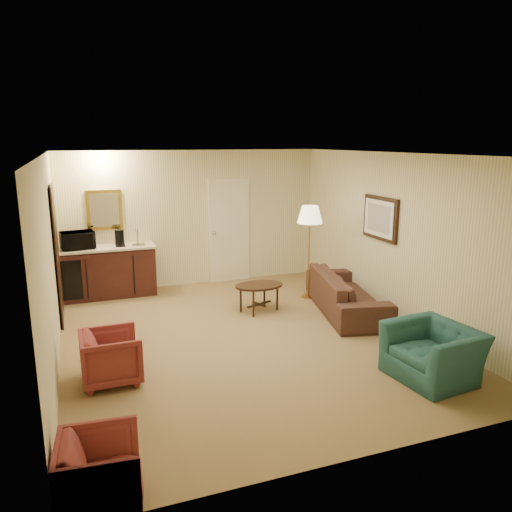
{
  "coord_description": "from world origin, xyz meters",
  "views": [
    {
      "loc": [
        -2.19,
        -6.38,
        2.79
      ],
      "look_at": [
        0.36,
        0.5,
        1.07
      ],
      "focal_mm": 35.0,
      "sensor_mm": 36.0,
      "label": 1
    }
  ],
  "objects": [
    {
      "name": "teal_armchair",
      "position": [
        1.69,
        -1.95,
        0.43
      ],
      "size": [
        0.74,
        1.05,
        0.86
      ],
      "primitive_type": "imported",
      "rotation": [
        0.0,
        0.0,
        -1.46
      ],
      "color": "#205251",
      "rests_on": "ground"
    },
    {
      "name": "rose_chair_far",
      "position": [
        -2.15,
        -2.8,
        0.32
      ],
      "size": [
        0.63,
        0.67,
        0.64
      ],
      "primitive_type": "imported",
      "rotation": [
        0.0,
        0.0,
        1.48
      ],
      "color": "brown",
      "rests_on": "ground"
    },
    {
      "name": "coffee_maker",
      "position": [
        -1.44,
        2.68,
        1.07
      ],
      "size": [
        0.2,
        0.2,
        0.3
      ],
      "primitive_type": "cylinder",
      "rotation": [
        0.0,
        0.0,
        -0.31
      ],
      "color": "black",
      "rests_on": "wetbar_cabinet"
    },
    {
      "name": "waste_bin",
      "position": [
        -1.0,
        2.65,
        0.17
      ],
      "size": [
        0.3,
        0.3,
        0.34
      ],
      "primitive_type": "cylinder",
      "rotation": [
        0.0,
        0.0,
        0.13
      ],
      "color": "black",
      "rests_on": "ground"
    },
    {
      "name": "coffee_table",
      "position": [
        0.6,
        1.0,
        0.23
      ],
      "size": [
        0.95,
        0.79,
        0.46
      ],
      "primitive_type": "cube",
      "rotation": [
        0.0,
        0.0,
        0.36
      ],
      "color": "black",
      "rests_on": "ground"
    },
    {
      "name": "ground",
      "position": [
        0.0,
        0.0,
        0.0
      ],
      "size": [
        6.0,
        6.0,
        0.0
      ],
      "primitive_type": "plane",
      "color": "olive",
      "rests_on": "ground"
    },
    {
      "name": "wetbar_cabinet",
      "position": [
        -1.65,
        2.72,
        0.46
      ],
      "size": [
        1.64,
        0.58,
        0.92
      ],
      "primitive_type": "cube",
      "color": "#351310",
      "rests_on": "ground"
    },
    {
      "name": "rose_chair_near",
      "position": [
        -1.9,
        -0.72,
        0.34
      ],
      "size": [
        0.63,
        0.67,
        0.68
      ],
      "primitive_type": "imported",
      "rotation": [
        0.0,
        0.0,
        1.59
      ],
      "color": "brown",
      "rests_on": "ground"
    },
    {
      "name": "sofa",
      "position": [
        1.95,
        0.48,
        0.43
      ],
      "size": [
        1.11,
        2.28,
        0.86
      ],
      "primitive_type": "imported",
      "rotation": [
        0.0,
        0.0,
        1.35
      ],
      "color": "black",
      "rests_on": "ground"
    },
    {
      "name": "floor_lamp",
      "position": [
        1.7,
        1.4,
        0.84
      ],
      "size": [
        0.51,
        0.51,
        1.67
      ],
      "primitive_type": "cube",
      "rotation": [
        0.0,
        0.0,
        -0.15
      ],
      "color": "#BA893E",
      "rests_on": "ground"
    },
    {
      "name": "microwave",
      "position": [
        -2.15,
        2.72,
        1.11
      ],
      "size": [
        0.59,
        0.39,
        0.37
      ],
      "primitive_type": "imported",
      "rotation": [
        0.0,
        0.0,
        0.16
      ],
      "color": "black",
      "rests_on": "wetbar_cabinet"
    },
    {
      "name": "room_walls",
      "position": [
        -0.1,
        0.77,
        1.72
      ],
      "size": [
        5.02,
        6.01,
        2.61
      ],
      "color": "beige",
      "rests_on": "ground"
    }
  ]
}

